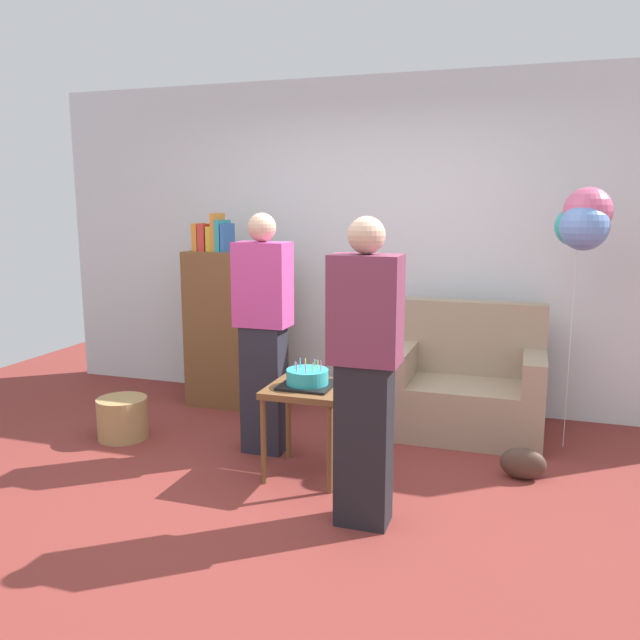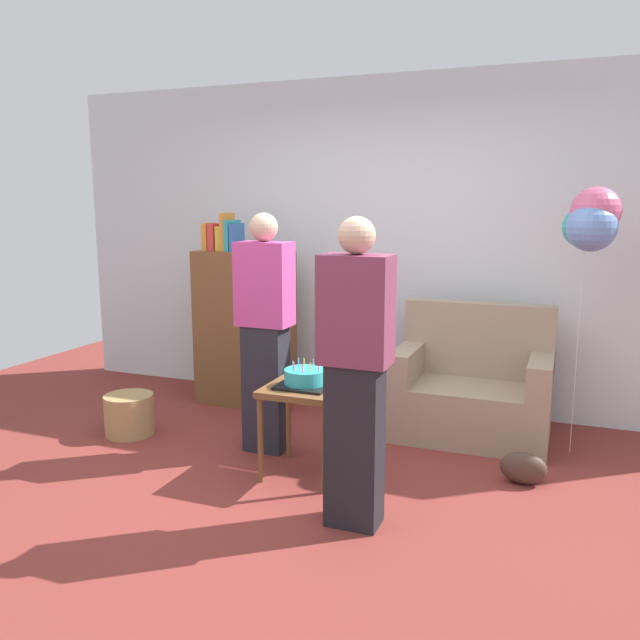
# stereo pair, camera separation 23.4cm
# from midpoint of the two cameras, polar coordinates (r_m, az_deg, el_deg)

# --- Properties ---
(ground_plane) EXTENTS (8.00, 8.00, 0.00)m
(ground_plane) POSITION_cam_midpoint_polar(r_m,az_deg,el_deg) (3.86, -0.50, -15.73)
(ground_plane) COLOR maroon
(wall_back) EXTENTS (6.00, 0.10, 2.70)m
(wall_back) POSITION_cam_midpoint_polar(r_m,az_deg,el_deg) (5.43, 7.61, 6.59)
(wall_back) COLOR silver
(wall_back) RESTS_ON ground_plane
(couch) EXTENTS (1.10, 0.70, 0.96)m
(couch) POSITION_cam_midpoint_polar(r_m,az_deg,el_deg) (4.92, 14.63, -6.01)
(couch) COLOR gray
(couch) RESTS_ON ground_plane
(bookshelf) EXTENTS (0.80, 0.36, 1.61)m
(bookshelf) POSITION_cam_midpoint_polar(r_m,az_deg,el_deg) (5.45, -5.49, -0.52)
(bookshelf) COLOR brown
(bookshelf) RESTS_ON ground_plane
(side_table) EXTENTS (0.48, 0.48, 0.58)m
(side_table) POSITION_cam_midpoint_polar(r_m,az_deg,el_deg) (4.04, 0.37, -7.03)
(side_table) COLOR brown
(side_table) RESTS_ON ground_plane
(birthday_cake) EXTENTS (0.32, 0.32, 0.17)m
(birthday_cake) POSITION_cam_midpoint_polar(r_m,az_deg,el_deg) (4.00, 0.37, -5.16)
(birthday_cake) COLOR black
(birthday_cake) RESTS_ON side_table
(person_blowing_candles) EXTENTS (0.36, 0.22, 1.63)m
(person_blowing_candles) POSITION_cam_midpoint_polar(r_m,az_deg,el_deg) (4.37, -3.33, -1.08)
(person_blowing_candles) COLOR #23232D
(person_blowing_candles) RESTS_ON ground_plane
(person_holding_cake) EXTENTS (0.36, 0.22, 1.63)m
(person_holding_cake) POSITION_cam_midpoint_polar(r_m,az_deg,el_deg) (3.34, 5.14, -4.67)
(person_holding_cake) COLOR black
(person_holding_cake) RESTS_ON ground_plane
(wicker_basket) EXTENTS (0.36, 0.36, 0.30)m
(wicker_basket) POSITION_cam_midpoint_polar(r_m,az_deg,el_deg) (5.00, -15.18, -8.06)
(wicker_basket) COLOR #A88451
(wicker_basket) RESTS_ON ground_plane
(handbag) EXTENTS (0.28, 0.14, 0.20)m
(handbag) POSITION_cam_midpoint_polar(r_m,az_deg,el_deg) (4.26, 19.03, -12.26)
(handbag) COLOR #473328
(handbag) RESTS_ON ground_plane
(balloon_bunch) EXTENTS (0.36, 0.44, 1.80)m
(balloon_bunch) POSITION_cam_midpoint_polar(r_m,az_deg,el_deg) (4.61, 24.16, 7.96)
(balloon_bunch) COLOR silver
(balloon_bunch) RESTS_ON ground_plane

